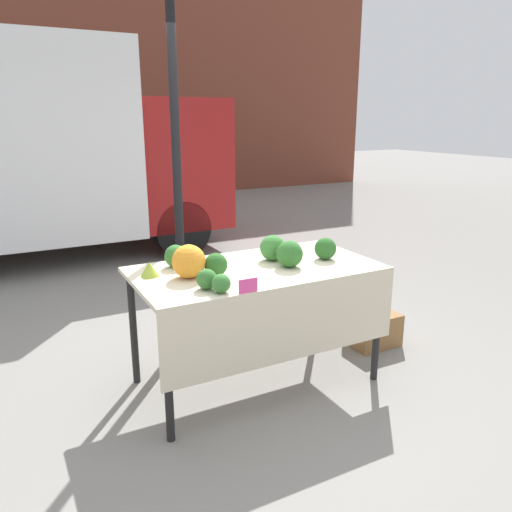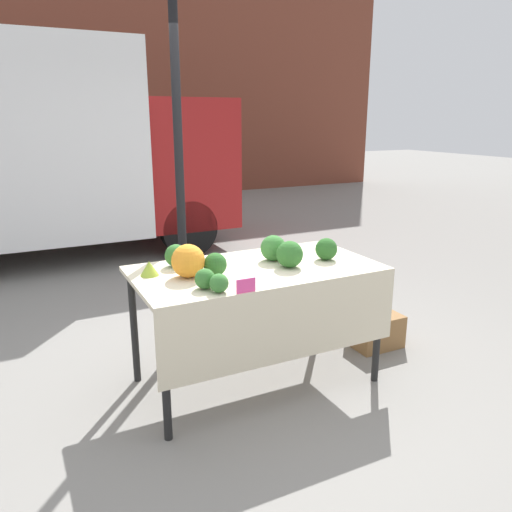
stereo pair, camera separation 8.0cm
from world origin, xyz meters
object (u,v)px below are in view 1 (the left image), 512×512
orange_cauliflower (189,261)px  price_sign (248,286)px  parked_truck (32,148)px  produce_crate (373,329)px

orange_cauliflower → price_sign: orange_cauliflower is taller
parked_truck → orange_cauliflower: bearing=-83.2°
orange_cauliflower → price_sign: bearing=-64.7°
parked_truck → orange_cauliflower: parked_truck is taller
parked_truck → price_sign: bearing=-81.4°
parked_truck → orange_cauliflower: size_ratio=21.18×
parked_truck → price_sign: 4.83m
orange_cauliflower → price_sign: (0.20, -0.43, -0.06)m
parked_truck → produce_crate: size_ratio=11.43×
parked_truck → produce_crate: parked_truck is taller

